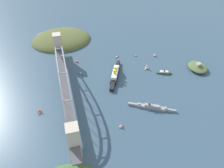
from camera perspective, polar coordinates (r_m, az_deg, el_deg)
name	(u,v)px	position (r m, az deg, el deg)	size (l,w,h in m)	color
ground_plane	(67,95)	(398.25, -11.12, -2.76)	(1400.00, 1400.00, 0.00)	#334C60
harbor_arch_bridge	(64,82)	(379.53, -11.66, 0.44)	(296.84, 15.65, 67.05)	#BCB29E
headland_west_shore	(61,40)	(554.59, -12.52, 10.48)	(113.09, 133.45, 31.95)	#4C562D
ocean_liner	(115,74)	(426.27, 0.79, 2.46)	(81.96, 41.06, 19.45)	black
naval_cruiser	(151,107)	(372.59, 9.66, -5.55)	(38.09, 68.56, 17.33)	gray
harbor_ferry_steamer	(164,72)	(446.75, 12.64, 2.81)	(13.85, 27.92, 7.58)	#23512D
fort_island_mid_harbor	(198,67)	(475.09, 20.33, 3.93)	(41.53, 34.07, 14.04)	#4C6038
seaplane_taxiing_near_bridge	(39,112)	(379.29, -17.44, -6.47)	(9.12, 7.76, 4.73)	#B7B7B2
small_boat_0	(136,56)	(486.85, 5.81, 6.87)	(5.38, 6.83, 2.01)	#2D6B3D
small_boat_1	(76,60)	(471.55, -8.84, 5.90)	(8.80, 6.48, 9.50)	#B2231E
small_boat_2	(81,74)	(439.30, -7.66, 2.55)	(9.49, 8.63, 2.17)	#234C8C
small_boat_3	(147,66)	(450.59, 8.55, 4.32)	(7.72, 10.13, 12.37)	gold
small_boat_4	(155,54)	(491.24, 10.50, 7.16)	(7.42, 6.26, 8.54)	#B2231E
small_boat_5	(117,57)	(481.60, 1.23, 6.69)	(9.36, 8.48, 2.14)	brown
small_boat_6	(121,125)	(341.81, 2.23, -10.14)	(5.46, 7.94, 7.74)	#B2231E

